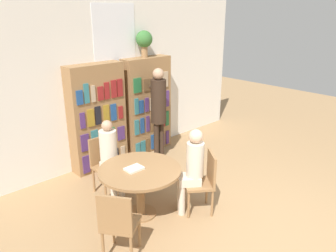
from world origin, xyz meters
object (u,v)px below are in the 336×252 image
object	(u,v)px
bookshelf_right	(147,106)
chair_near_camera	(118,222)
reading_table	(140,177)
librarian_standing	(158,105)
chair_far_side	(204,179)
seated_reader_left	(110,154)
bookshelf_left	(98,118)
flower_vase	(144,40)
chair_left_side	(105,162)
seated_reader_right	(192,166)

from	to	relation	value
bookshelf_right	chair_near_camera	bearing A→B (deg)	-135.64
reading_table	librarian_standing	distance (m)	1.95
bookshelf_right	librarian_standing	distance (m)	0.54
bookshelf_right	chair_near_camera	xyz separation A→B (m)	(-2.31, -2.25, -0.45)
chair_far_side	librarian_standing	world-z (taller)	librarian_standing
librarian_standing	seated_reader_left	bearing A→B (deg)	-160.96
bookshelf_left	flower_vase	world-z (taller)	flower_vase
chair_left_side	librarian_standing	xyz separation A→B (m)	(1.43, 0.31, 0.59)
flower_vase	bookshelf_left	bearing A→B (deg)	-179.75
seated_reader_left	chair_left_side	bearing A→B (deg)	-90.00
seated_reader_left	seated_reader_right	world-z (taller)	seated_reader_right
bookshelf_left	flower_vase	bearing A→B (deg)	0.25
flower_vase	chair_far_side	size ratio (longest dim) A/B	0.55
reading_table	librarian_standing	world-z (taller)	librarian_standing
flower_vase	reading_table	world-z (taller)	flower_vase
bookshelf_left	seated_reader_right	world-z (taller)	bookshelf_left
bookshelf_left	chair_far_side	xyz separation A→B (m)	(0.32, -2.26, -0.45)
seated_reader_right	reading_table	bearing A→B (deg)	90.00
librarian_standing	chair_left_side	bearing A→B (deg)	-167.67
flower_vase	seated_reader_left	world-z (taller)	flower_vase
bookshelf_right	seated_reader_right	size ratio (longest dim) A/B	1.51
chair_near_camera	librarian_standing	distance (m)	2.85
bookshelf_right	seated_reader_right	distance (m)	2.38
flower_vase	seated_reader_right	xyz separation A→B (m)	(-0.95, -2.16, -1.52)
chair_far_side	seated_reader_right	size ratio (longest dim) A/B	0.71
seated_reader_left	chair_near_camera	bearing A→B (deg)	59.78
chair_left_side	chair_far_side	distance (m)	1.62
chair_near_camera	seated_reader_left	xyz separation A→B (m)	(0.74, 1.26, 0.20)
bookshelf_left	chair_left_side	distance (m)	1.01
chair_left_side	reading_table	bearing A→B (deg)	90.00
chair_near_camera	chair_left_side	distance (m)	1.62
reading_table	seated_reader_right	bearing A→B (deg)	-36.36
bookshelf_left	seated_reader_right	distance (m)	2.18
librarian_standing	flower_vase	bearing A→B (deg)	78.41
reading_table	librarian_standing	bearing A→B (deg)	40.46
seated_reader_left	reading_table	bearing A→B (deg)	90.00
chair_near_camera	librarian_standing	size ratio (longest dim) A/B	0.51
reading_table	seated_reader_right	distance (m)	0.74
chair_near_camera	seated_reader_right	distance (m)	1.35
chair_near_camera	seated_reader_right	world-z (taller)	seated_reader_right
bookshelf_left	flower_vase	distance (m)	1.71
seated_reader_right	librarian_standing	size ratio (longest dim) A/B	0.71
reading_table	chair_far_side	bearing A→B (deg)	-36.36
bookshelf_right	chair_far_side	world-z (taller)	bookshelf_right
chair_far_side	librarian_standing	size ratio (longest dim) A/B	0.51
bookshelf_left	chair_near_camera	distance (m)	2.57
librarian_standing	seated_reader_right	bearing A→B (deg)	-117.10
bookshelf_left	librarian_standing	distance (m)	1.15
chair_far_side	bookshelf_left	bearing A→B (deg)	44.43
flower_vase	reading_table	bearing A→B (deg)	-131.64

